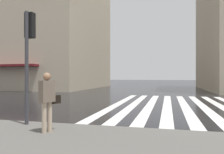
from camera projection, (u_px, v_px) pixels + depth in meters
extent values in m
plane|color=black|center=(214.00, 119.00, 9.12)|extent=(220.00, 220.00, 0.00)
cube|color=silver|center=(221.00, 107.00, 12.72)|extent=(13.00, 0.50, 0.01)
cube|color=silver|center=(203.00, 106.00, 12.97)|extent=(13.00, 0.50, 0.01)
cube|color=silver|center=(185.00, 106.00, 13.21)|extent=(13.00, 0.50, 0.01)
cube|color=silver|center=(167.00, 105.00, 13.46)|extent=(13.00, 0.50, 0.01)
cube|color=silver|center=(151.00, 104.00, 13.70)|extent=(13.00, 0.50, 0.01)
cube|color=silver|center=(134.00, 104.00, 13.94)|extent=(13.00, 0.50, 0.01)
cube|color=silver|center=(119.00, 104.00, 14.19)|extent=(13.00, 0.50, 0.01)
cube|color=tan|center=(22.00, 31.00, 35.80)|extent=(17.62, 24.85, 18.25)
cylinder|color=#333338|center=(27.00, 68.00, 7.31)|extent=(0.12, 0.12, 3.72)
cube|color=black|center=(30.00, 25.00, 7.48)|extent=(0.22, 0.30, 0.85)
sphere|color=red|center=(32.00, 18.00, 7.60)|extent=(0.17, 0.17, 0.17)
sphere|color=orange|center=(32.00, 26.00, 7.60)|extent=(0.17, 0.17, 0.17)
sphere|color=green|center=(32.00, 34.00, 7.60)|extent=(0.17, 0.17, 0.17)
cube|color=#6B5B4C|center=(47.00, 91.00, 6.24)|extent=(0.46, 0.39, 0.60)
sphere|color=#936B4C|center=(47.00, 77.00, 6.24)|extent=(0.22, 0.22, 0.22)
cylinder|color=tan|center=(44.00, 118.00, 6.17)|extent=(0.13, 0.13, 0.86)
cylinder|color=tan|center=(50.00, 117.00, 6.31)|extent=(0.13, 0.13, 0.86)
cube|color=black|center=(55.00, 99.00, 6.45)|extent=(0.32, 0.26, 0.24)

